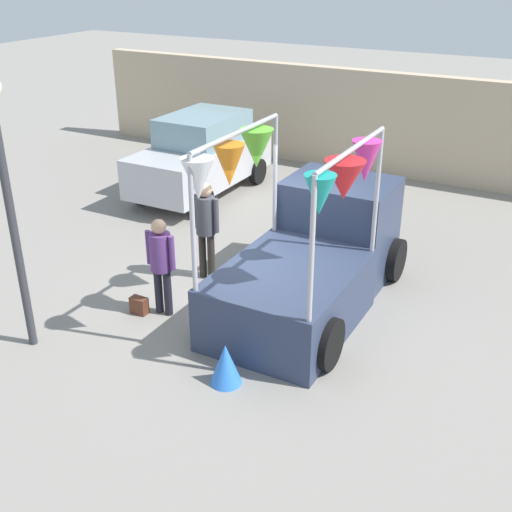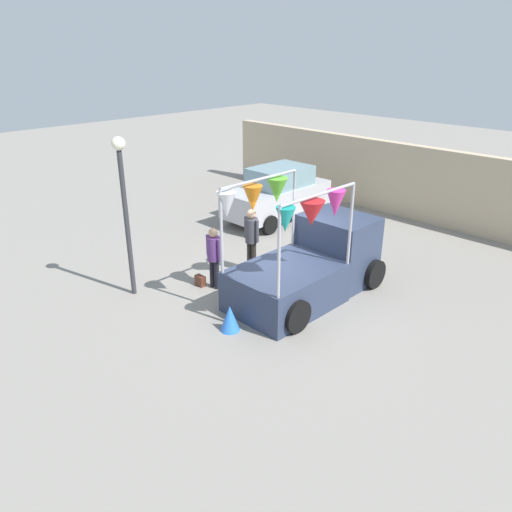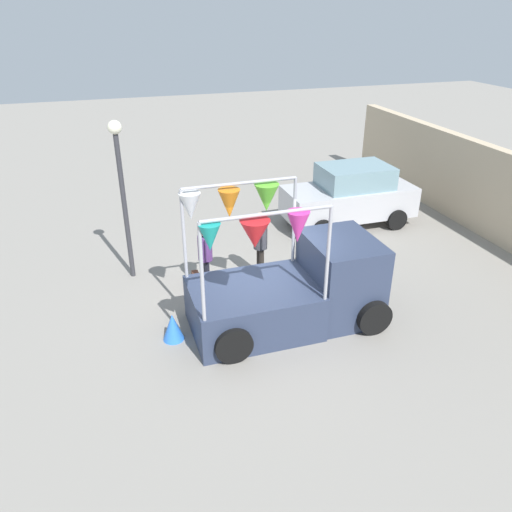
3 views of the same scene
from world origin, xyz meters
name	(u,v)px [view 1 (image 1 of 3)]	position (x,y,z in m)	size (l,w,h in m)	color
ground_plane	(254,301)	(0.00, 0.00, 0.00)	(60.00, 60.00, 0.00)	gray
vendor_truck	(315,251)	(0.84, 0.55, 0.88)	(2.49, 4.06, 3.00)	#2D3851
parked_car	(202,155)	(-3.66, 4.11, 0.94)	(1.88, 4.00, 1.88)	#B7B7BC
person_customer	(161,258)	(-1.10, -1.03, 0.98)	(0.53, 0.34, 1.63)	black
person_vendor	(206,221)	(-1.16, 0.37, 1.09)	(0.53, 0.34, 1.79)	#2D2823
handbag	(139,305)	(-1.45, -1.23, 0.14)	(0.28, 0.16, 0.28)	#592D1E
street_lamp	(5,180)	(-2.30, -2.69, 2.57)	(0.32, 0.32, 3.93)	#333338
brick_boundary_wall	(399,125)	(0.00, 7.66, 1.30)	(18.00, 0.36, 2.60)	tan
folded_kite_bundle_azure	(226,364)	(0.73, -2.15, 0.30)	(0.44, 0.44, 0.60)	blue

